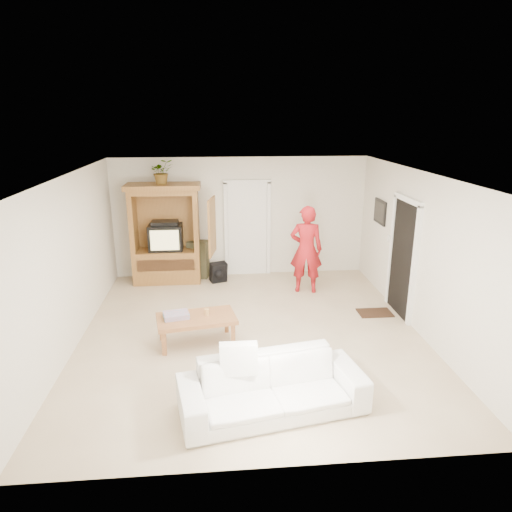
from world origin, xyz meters
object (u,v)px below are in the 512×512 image
Objects in this scene: armoire at (167,240)px; sofa at (273,387)px; coffee_table at (196,320)px; man at (306,249)px.

armoire is 0.94× the size of sofa.
coffee_table is at bearing 107.49° from sofa.
armoire is 2.95m from man.
armoire reaches higher than coffee_table.
coffee_table is at bearing 54.89° from man.
man reaches higher than sofa.
man is 4.06m from sofa.
armoire is 1.18× the size of man.
sofa is at bearing -71.90° from coffee_table.
sofa is at bearing -70.49° from armoire.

